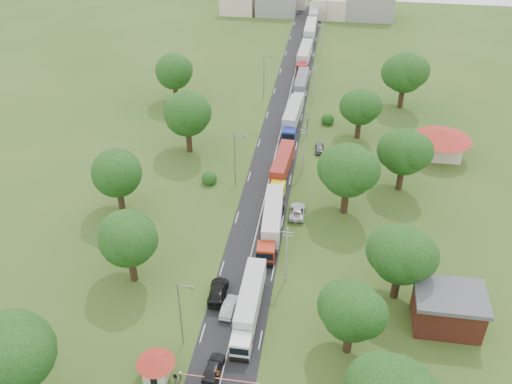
% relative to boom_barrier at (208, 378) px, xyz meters
% --- Properties ---
extents(ground, '(260.00, 260.00, 0.00)m').
position_rel_boom_barrier_xyz_m(ground, '(1.36, 25.00, -0.89)').
color(ground, '#2A4717').
rests_on(ground, ground).
extents(road, '(8.00, 200.00, 0.04)m').
position_rel_boom_barrier_xyz_m(road, '(1.36, 45.00, -0.89)').
color(road, black).
rests_on(road, ground).
extents(boom_barrier, '(9.22, 0.35, 1.18)m').
position_rel_boom_barrier_xyz_m(boom_barrier, '(0.00, 0.00, 0.00)').
color(boom_barrier, slate).
rests_on(boom_barrier, ground).
extents(guard_booth, '(4.40, 4.40, 3.45)m').
position_rel_boom_barrier_xyz_m(guard_booth, '(-5.84, -0.00, 1.27)').
color(guard_booth, beige).
rests_on(guard_booth, ground).
extents(info_sign, '(0.12, 3.10, 4.10)m').
position_rel_boom_barrier_xyz_m(info_sign, '(6.56, 60.00, 2.11)').
color(info_sign, slate).
rests_on(info_sign, ground).
extents(pole_1, '(1.60, 0.24, 9.00)m').
position_rel_boom_barrier_xyz_m(pole_1, '(6.86, 18.00, 3.79)').
color(pole_1, gray).
rests_on(pole_1, ground).
extents(pole_2, '(1.60, 0.24, 9.00)m').
position_rel_boom_barrier_xyz_m(pole_2, '(6.86, 46.00, 3.79)').
color(pole_2, gray).
rests_on(pole_2, ground).
extents(pole_3, '(1.60, 0.24, 9.00)m').
position_rel_boom_barrier_xyz_m(pole_3, '(6.86, 74.00, 3.79)').
color(pole_3, gray).
rests_on(pole_3, ground).
extents(pole_4, '(1.60, 0.24, 9.00)m').
position_rel_boom_barrier_xyz_m(pole_4, '(6.86, 102.00, 3.79)').
color(pole_4, gray).
rests_on(pole_4, ground).
extents(pole_5, '(1.60, 0.24, 9.00)m').
position_rel_boom_barrier_xyz_m(pole_5, '(6.86, 130.00, 3.79)').
color(pole_5, gray).
rests_on(pole_5, ground).
extents(lamp_0, '(2.03, 0.22, 10.00)m').
position_rel_boom_barrier_xyz_m(lamp_0, '(-3.99, 5.00, 4.66)').
color(lamp_0, slate).
rests_on(lamp_0, ground).
extents(lamp_1, '(2.03, 0.22, 10.00)m').
position_rel_boom_barrier_xyz_m(lamp_1, '(-3.99, 40.00, 4.66)').
color(lamp_1, slate).
rests_on(lamp_1, ground).
extents(lamp_2, '(2.03, 0.22, 10.00)m').
position_rel_boom_barrier_xyz_m(lamp_2, '(-3.99, 75.00, 4.66)').
color(lamp_2, slate).
rests_on(lamp_2, ground).
extents(tree_2, '(8.00, 8.00, 10.10)m').
position_rel_boom_barrier_xyz_m(tree_2, '(15.35, 7.14, 5.70)').
color(tree_2, '#382616').
rests_on(tree_2, ground).
extents(tree_3, '(8.80, 8.80, 11.07)m').
position_rel_boom_barrier_xyz_m(tree_3, '(21.35, 17.16, 6.33)').
color(tree_3, '#382616').
rests_on(tree_3, ground).
extents(tree_4, '(9.60, 9.60, 12.05)m').
position_rel_boom_barrier_xyz_m(tree_4, '(14.34, 35.17, 6.96)').
color(tree_4, '#382616').
rests_on(tree_4, ground).
extents(tree_5, '(8.80, 8.80, 11.07)m').
position_rel_boom_barrier_xyz_m(tree_5, '(23.35, 43.16, 6.33)').
color(tree_5, '#382616').
rests_on(tree_5, ground).
extents(tree_6, '(8.00, 8.00, 10.10)m').
position_rel_boom_barrier_xyz_m(tree_6, '(16.35, 60.14, 5.70)').
color(tree_6, '#382616').
rests_on(tree_6, ground).
extents(tree_7, '(9.60, 9.60, 12.05)m').
position_rel_boom_barrier_xyz_m(tree_7, '(25.34, 75.17, 6.96)').
color(tree_7, '#382616').
rests_on(tree_7, ground).
extents(tree_9, '(9.60, 9.60, 12.05)m').
position_rel_boom_barrier_xyz_m(tree_9, '(-18.66, -4.83, 6.96)').
color(tree_9, '#382616').
rests_on(tree_9, ground).
extents(tree_10, '(8.80, 8.80, 11.07)m').
position_rel_boom_barrier_xyz_m(tree_10, '(-13.65, 15.16, 6.33)').
color(tree_10, '#382616').
rests_on(tree_10, ground).
extents(tree_11, '(8.80, 8.80, 11.07)m').
position_rel_boom_barrier_xyz_m(tree_11, '(-20.65, 30.16, 6.33)').
color(tree_11, '#382616').
rests_on(tree_11, ground).
extents(tree_12, '(9.60, 9.60, 12.05)m').
position_rel_boom_barrier_xyz_m(tree_12, '(-14.66, 50.17, 6.96)').
color(tree_12, '#382616').
rests_on(tree_12, ground).
extents(tree_13, '(8.80, 8.80, 11.07)m').
position_rel_boom_barrier_xyz_m(tree_13, '(-22.65, 70.16, 6.33)').
color(tree_13, '#382616').
rests_on(tree_13, ground).
extents(house_brick, '(8.60, 6.60, 5.20)m').
position_rel_boom_barrier_xyz_m(house_brick, '(27.36, 13.00, 1.76)').
color(house_brick, maroon).
rests_on(house_brick, ground).
extents(house_cream, '(10.08, 10.08, 5.80)m').
position_rel_boom_barrier_xyz_m(house_cream, '(31.36, 55.00, 2.75)').
color(house_cream, beige).
rests_on(house_cream, ground).
extents(distant_town, '(52.00, 8.00, 8.00)m').
position_rel_boom_barrier_xyz_m(distant_town, '(2.04, 135.00, 2.60)').
color(distant_town, gray).
rests_on(distant_town, ground).
extents(truck_0, '(2.45, 14.28, 3.96)m').
position_rel_boom_barrier_xyz_m(truck_0, '(3.00, 10.60, 1.21)').
color(truck_0, white).
rests_on(truck_0, ground).
extents(truck_1, '(3.32, 15.22, 4.20)m').
position_rel_boom_barrier_xyz_m(truck_1, '(3.66, 27.76, 1.34)').
color(truck_1, '#A32612').
rests_on(truck_1, ground).
extents(truck_2, '(3.19, 14.19, 3.92)m').
position_rel_boom_barrier_xyz_m(truck_2, '(3.39, 43.51, 1.19)').
color(truck_2, yellow).
rests_on(truck_2, ground).
extents(truck_3, '(3.24, 14.94, 4.13)m').
position_rel_boom_barrier_xyz_m(truck_3, '(3.35, 62.26, 1.30)').
color(truck_3, navy).
rests_on(truck_3, ground).
extents(truck_4, '(2.51, 13.81, 3.83)m').
position_rel_boom_barrier_xyz_m(truck_4, '(3.74, 78.50, 1.14)').
color(truck_4, silver).
rests_on(truck_4, ground).
extents(truck_5, '(3.05, 15.29, 4.23)m').
position_rel_boom_barrier_xyz_m(truck_5, '(3.09, 95.60, 1.35)').
color(truck_5, maroon).
rests_on(truck_5, ground).
extents(truck_6, '(2.72, 15.75, 4.37)m').
position_rel_boom_barrier_xyz_m(truck_6, '(3.18, 113.22, 1.43)').
color(truck_6, '#246134').
rests_on(truck_6, ground).
extents(truck_7, '(3.15, 14.76, 4.08)m').
position_rel_boom_barrier_xyz_m(truck_7, '(3.09, 128.94, 1.27)').
color(truck_7, '#AEAEAE').
rests_on(truck_7, ground).
extents(car_lane_front, '(2.25, 4.69, 1.55)m').
position_rel_boom_barrier_xyz_m(car_lane_front, '(0.36, 1.50, -0.12)').
color(car_lane_front, black).
rests_on(car_lane_front, ground).
extents(car_lane_mid, '(1.95, 4.59, 1.47)m').
position_rel_boom_barrier_xyz_m(car_lane_mid, '(0.36, 11.17, -0.15)').
color(car_lane_mid, '#A5A7AD').
rests_on(car_lane_mid, ground).
extents(car_lane_rear, '(2.62, 5.83, 1.66)m').
position_rel_boom_barrier_xyz_m(car_lane_rear, '(-1.64, 13.60, -0.06)').
color(car_lane_rear, black).
rests_on(car_lane_rear, ground).
extents(car_verge_near, '(2.51, 5.26, 1.45)m').
position_rel_boom_barrier_xyz_m(car_verge_near, '(7.04, 33.09, -0.17)').
color(car_verge_near, silver).
rests_on(car_verge_near, ground).
extents(car_verge_far, '(1.71, 4.04, 1.36)m').
position_rel_boom_barrier_xyz_m(car_verge_far, '(9.36, 53.71, -0.21)').
color(car_verge_far, '#5B5C63').
rests_on(car_verge_far, ground).
extents(pedestrian_near, '(0.71, 0.49, 1.86)m').
position_rel_boom_barrier_xyz_m(pedestrian_near, '(1.03, 0.50, 0.04)').
color(pedestrian_near, gray).
rests_on(pedestrian_near, ground).
extents(pedestrian_booth, '(1.04, 1.13, 1.87)m').
position_rel_boom_barrier_xyz_m(pedestrian_booth, '(-3.44, -1.00, 0.05)').
color(pedestrian_booth, gray).
rests_on(pedestrian_booth, ground).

